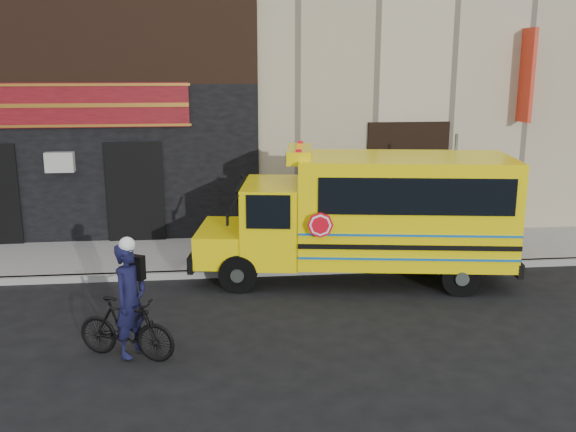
{
  "coord_description": "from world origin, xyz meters",
  "views": [
    {
      "loc": [
        -1.01,
        -11.16,
        4.7
      ],
      "look_at": [
        0.39,
        1.85,
        1.55
      ],
      "focal_mm": 40.0,
      "sensor_mm": 36.0,
      "label": 1
    }
  ],
  "objects_px": {
    "school_bus": "(372,213)",
    "cyclist": "(130,303)",
    "sign_pole": "(454,195)",
    "bicycle": "(126,328)"
  },
  "relations": [
    {
      "from": "school_bus",
      "to": "cyclist",
      "type": "bearing_deg",
      "value": -144.47
    },
    {
      "from": "cyclist",
      "to": "sign_pole",
      "type": "bearing_deg",
      "value": -30.04
    },
    {
      "from": "bicycle",
      "to": "cyclist",
      "type": "xyz_separation_m",
      "value": [
        0.09,
        0.04,
        0.42
      ]
    },
    {
      "from": "sign_pole",
      "to": "cyclist",
      "type": "bearing_deg",
      "value": -149.11
    },
    {
      "from": "school_bus",
      "to": "bicycle",
      "type": "bearing_deg",
      "value": -144.67
    },
    {
      "from": "school_bus",
      "to": "cyclist",
      "type": "xyz_separation_m",
      "value": [
        -4.74,
        -3.39,
        -0.57
      ]
    },
    {
      "from": "school_bus",
      "to": "bicycle",
      "type": "xyz_separation_m",
      "value": [
        -4.83,
        -3.42,
        -1.0
      ]
    },
    {
      "from": "school_bus",
      "to": "bicycle",
      "type": "relative_size",
      "value": 4.17
    },
    {
      "from": "sign_pole",
      "to": "bicycle",
      "type": "distance_m",
      "value": 8.13
    },
    {
      "from": "school_bus",
      "to": "cyclist",
      "type": "distance_m",
      "value": 5.86
    }
  ]
}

